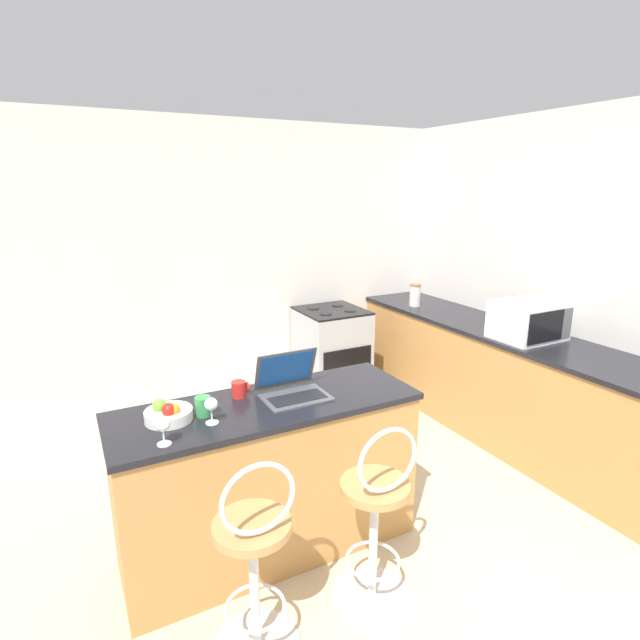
# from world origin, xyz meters

# --- Properties ---
(ground_plane) EXTENTS (20.00, 20.00, 0.00)m
(ground_plane) POSITION_xyz_m (0.00, 0.00, 0.00)
(ground_plane) COLOR #BCAD8E
(wall_back) EXTENTS (12.00, 0.06, 2.60)m
(wall_back) POSITION_xyz_m (0.00, 2.67, 1.30)
(wall_back) COLOR silver
(wall_back) RESTS_ON ground_plane
(breakfast_bar) EXTENTS (1.66, 0.58, 0.91)m
(breakfast_bar) POSITION_xyz_m (-0.50, 0.65, 0.46)
(breakfast_bar) COLOR #B27C42
(breakfast_bar) RESTS_ON ground_plane
(counter_right) EXTENTS (0.66, 3.17, 0.91)m
(counter_right) POSITION_xyz_m (1.73, 1.07, 0.46)
(counter_right) COLOR #B27C42
(counter_right) RESTS_ON ground_plane
(bar_stool_near) EXTENTS (0.40, 0.40, 1.00)m
(bar_stool_near) POSITION_xyz_m (-0.82, 0.05, 0.47)
(bar_stool_near) COLOR silver
(bar_stool_near) RESTS_ON ground_plane
(bar_stool_far) EXTENTS (0.40, 0.40, 1.00)m
(bar_stool_far) POSITION_xyz_m (-0.19, 0.05, 0.47)
(bar_stool_far) COLOR silver
(bar_stool_far) RESTS_ON ground_plane
(laptop) EXTENTS (0.36, 0.30, 0.24)m
(laptop) POSITION_xyz_m (-0.34, 0.69, 0.97)
(laptop) COLOR #47474C
(laptop) RESTS_ON breakfast_bar
(microwave) EXTENTS (0.50, 0.39, 0.29)m
(microwave) POSITION_xyz_m (1.69, 0.83, 1.05)
(microwave) COLOR silver
(microwave) RESTS_ON counter_right
(stove_range) EXTENTS (0.58, 0.61, 0.92)m
(stove_range) POSITION_xyz_m (0.81, 2.32, 0.46)
(stove_range) COLOR #9EA3A8
(stove_range) RESTS_ON ground_plane
(storage_jar) EXTENTS (0.11, 0.11, 0.22)m
(storage_jar) POSITION_xyz_m (1.60, 2.08, 1.02)
(storage_jar) COLOR silver
(storage_jar) RESTS_ON counter_right
(wine_glass_tall) EXTENTS (0.06, 0.06, 0.13)m
(wine_glass_tall) POSITION_xyz_m (-0.83, 0.56, 1.00)
(wine_glass_tall) COLOR silver
(wine_glass_tall) RESTS_ON breakfast_bar
(wine_glass_short) EXTENTS (0.07, 0.07, 0.14)m
(wine_glass_short) POSITION_xyz_m (-1.08, 0.45, 1.01)
(wine_glass_short) COLOR silver
(wine_glass_short) RESTS_ON breakfast_bar
(fruit_bowl) EXTENTS (0.23, 0.23, 0.11)m
(fruit_bowl) POSITION_xyz_m (-1.02, 0.69, 0.95)
(fruit_bowl) COLOR silver
(fruit_bowl) RESTS_ON breakfast_bar
(mug_green) EXTENTS (0.10, 0.08, 0.10)m
(mug_green) POSITION_xyz_m (-0.84, 0.66, 0.96)
(mug_green) COLOR #338447
(mug_green) RESTS_ON breakfast_bar
(mug_red) EXTENTS (0.10, 0.08, 0.09)m
(mug_red) POSITION_xyz_m (-0.61, 0.80, 0.96)
(mug_red) COLOR red
(mug_red) RESTS_ON breakfast_bar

